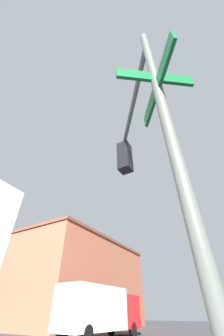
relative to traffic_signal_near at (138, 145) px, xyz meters
The scene contains 3 objects.
traffic_signal_near is the anchor object (origin of this frame).
building_brick 34.24m from the traffic_signal_near, 45.06° to the left, with size 21.21×19.10×10.91m.
delivery_truck 17.57m from the traffic_signal_near, 35.02° to the left, with size 8.94×3.01×3.39m.
Camera 1 is at (-7.88, -7.59, 1.54)m, focal length 20.33 mm.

